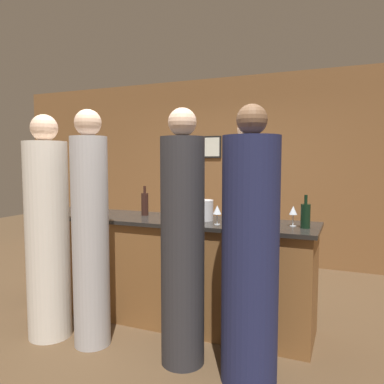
# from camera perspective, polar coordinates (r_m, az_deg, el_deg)

# --- Properties ---
(ground_plane) EXTENTS (14.00, 14.00, 0.00)m
(ground_plane) POSITION_cam_1_polar(r_m,az_deg,el_deg) (3.88, -4.18, -18.57)
(ground_plane) COLOR #4C3823
(back_wall) EXTENTS (8.00, 0.08, 2.80)m
(back_wall) POSITION_cam_1_polar(r_m,az_deg,el_deg) (5.80, 6.56, 3.42)
(back_wall) COLOR brown
(back_wall) RESTS_ON ground_plane
(bar_counter) EXTENTS (2.86, 0.67, 0.99)m
(bar_counter) POSITION_cam_1_polar(r_m,az_deg,el_deg) (3.71, -4.23, -11.50)
(bar_counter) COLOR brown
(bar_counter) RESTS_ON ground_plane
(bartender) EXTENTS (0.29, 0.29, 1.98)m
(bartender) POSITION_cam_1_polar(r_m,az_deg,el_deg) (4.08, 8.36, -3.60)
(bartender) COLOR #B2B2B7
(bartender) RESTS_ON ground_plane
(guest_0) EXTENTS (0.37, 0.37, 1.93)m
(guest_0) POSITION_cam_1_polar(r_m,az_deg,el_deg) (3.48, -21.15, -6.15)
(guest_0) COLOR silver
(guest_0) RESTS_ON ground_plane
(guest_1) EXTENTS (0.30, 0.30, 1.95)m
(guest_1) POSITION_cam_1_polar(r_m,az_deg,el_deg) (3.20, -15.21, -6.37)
(guest_1) COLOR #B2B2B7
(guest_1) RESTS_ON ground_plane
(guest_2) EXTENTS (0.33, 0.33, 1.92)m
(guest_2) POSITION_cam_1_polar(r_m,az_deg,el_deg) (2.82, -1.44, -8.24)
(guest_2) COLOR #2D2D33
(guest_2) RESTS_ON ground_plane
(guest_3) EXTENTS (0.39, 0.39, 1.91)m
(guest_3) POSITION_cam_1_polar(r_m,az_deg,el_deg) (2.63, 8.85, -9.65)
(guest_3) COLOR #1E234C
(guest_3) RESTS_ON ground_plane
(wine_bottle_0) EXTENTS (0.08, 0.08, 0.27)m
(wine_bottle_0) POSITION_cam_1_polar(r_m,az_deg,el_deg) (3.18, 16.91, -3.43)
(wine_bottle_0) COLOR black
(wine_bottle_0) RESTS_ON bar_counter
(wine_bottle_1) EXTENTS (0.08, 0.08, 0.32)m
(wine_bottle_1) POSITION_cam_1_polar(r_m,az_deg,el_deg) (3.12, 10.29, -3.09)
(wine_bottle_1) COLOR black
(wine_bottle_1) RESTS_ON bar_counter
(wine_bottle_2) EXTENTS (0.07, 0.07, 0.30)m
(wine_bottle_2) POSITION_cam_1_polar(r_m,az_deg,el_deg) (3.78, -7.20, -1.77)
(wine_bottle_2) COLOR black
(wine_bottle_2) RESTS_ON bar_counter
(ice_bucket) EXTENTS (0.17, 0.17, 0.19)m
(ice_bucket) POSITION_cam_1_polar(r_m,az_deg,el_deg) (3.44, 1.88, -2.79)
(ice_bucket) COLOR silver
(ice_bucket) RESTS_ON bar_counter
(wine_glass_0) EXTENTS (0.06, 0.06, 0.15)m
(wine_glass_0) POSITION_cam_1_polar(r_m,az_deg,el_deg) (3.87, -14.15, -1.83)
(wine_glass_0) COLOR silver
(wine_glass_0) RESTS_ON bar_counter
(wine_glass_1) EXTENTS (0.07, 0.07, 0.16)m
(wine_glass_1) POSITION_cam_1_polar(r_m,az_deg,el_deg) (4.23, -19.06, -1.33)
(wine_glass_1) COLOR silver
(wine_glass_1) RESTS_ON bar_counter
(wine_glass_2) EXTENTS (0.08, 0.08, 0.17)m
(wine_glass_2) POSITION_cam_1_polar(r_m,az_deg,el_deg) (2.97, 10.55, -3.33)
(wine_glass_2) COLOR silver
(wine_glass_2) RESTS_ON bar_counter
(wine_glass_3) EXTENTS (0.07, 0.07, 0.15)m
(wine_glass_3) POSITION_cam_1_polar(r_m,az_deg,el_deg) (4.06, -19.66, -1.58)
(wine_glass_3) COLOR silver
(wine_glass_3) RESTS_ON bar_counter
(wine_glass_4) EXTENTS (0.08, 0.08, 0.15)m
(wine_glass_4) POSITION_cam_1_polar(r_m,az_deg,el_deg) (3.71, -13.27, -2.02)
(wine_glass_4) COLOR silver
(wine_glass_4) RESTS_ON bar_counter
(wine_glass_5) EXTENTS (0.07, 0.07, 0.17)m
(wine_glass_5) POSITION_cam_1_polar(r_m,az_deg,el_deg) (3.22, 3.86, -2.81)
(wine_glass_5) COLOR silver
(wine_glass_5) RESTS_ON bar_counter
(wine_glass_6) EXTENTS (0.06, 0.06, 0.16)m
(wine_glass_6) POSITION_cam_1_polar(r_m,az_deg,el_deg) (3.02, 12.02, -3.53)
(wine_glass_6) COLOR silver
(wine_glass_6) RESTS_ON bar_counter
(wine_glass_7) EXTENTS (0.07, 0.07, 0.17)m
(wine_glass_7) POSITION_cam_1_polar(r_m,az_deg,el_deg) (3.24, 15.16, -2.80)
(wine_glass_7) COLOR silver
(wine_glass_7) RESTS_ON bar_counter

